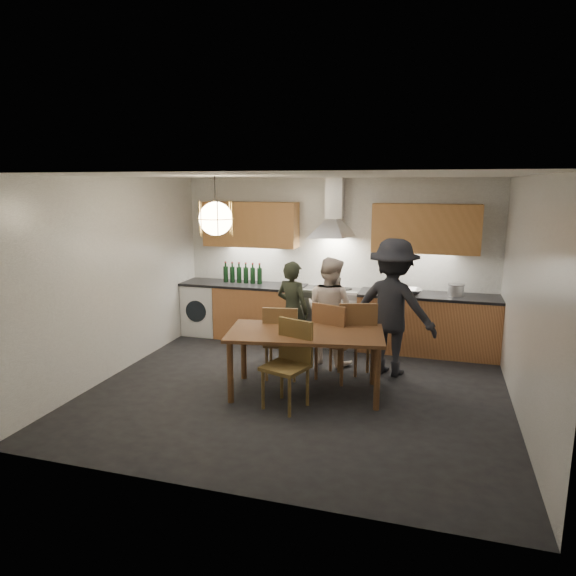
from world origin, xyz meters
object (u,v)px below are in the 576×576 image
(person_left, at_px, (293,311))
(stock_pot, at_px, (456,290))
(dining_table, at_px, (306,339))
(person_mid, at_px, (330,310))
(wine_bottles, at_px, (242,273))
(person_right, at_px, (393,307))
(mixing_bowl, at_px, (411,291))
(chair_front, at_px, (290,358))
(chair_back_left, at_px, (281,338))

(person_left, distance_m, stock_pot, 2.42)
(dining_table, height_order, stock_pot, stock_pot)
(person_mid, distance_m, wine_bottles, 1.90)
(person_mid, height_order, person_right, person_right)
(wine_bottles, bearing_deg, dining_table, -52.01)
(person_right, bearing_deg, stock_pot, -112.04)
(dining_table, relative_size, mixing_bowl, 6.12)
(person_left, distance_m, person_right, 1.46)
(dining_table, height_order, person_left, person_left)
(dining_table, relative_size, stock_pot, 8.62)
(wine_bottles, bearing_deg, mixing_bowl, -2.05)
(chair_front, relative_size, wine_bottles, 1.46)
(dining_table, distance_m, stock_pot, 2.69)
(stock_pot, distance_m, wine_bottles, 3.36)
(dining_table, xyz_separation_m, chair_back_left, (-0.42, 0.36, -0.13))
(chair_front, xyz_separation_m, mixing_bowl, (1.19, 2.34, 0.37))
(dining_table, bearing_deg, stock_pot, 39.74)
(person_mid, bearing_deg, mixing_bowl, -122.04)
(person_left, relative_size, person_right, 0.79)
(stock_pot, bearing_deg, dining_table, -130.70)
(person_mid, relative_size, person_right, 0.83)
(person_mid, bearing_deg, dining_table, 109.41)
(mixing_bowl, distance_m, stock_pot, 0.64)
(person_right, height_order, wine_bottles, person_right)
(mixing_bowl, xyz_separation_m, stock_pot, (0.64, 0.07, 0.04))
(person_left, relative_size, person_mid, 0.95)
(person_left, relative_size, wine_bottles, 2.11)
(mixing_bowl, relative_size, wine_bottles, 0.47)
(person_mid, height_order, mixing_bowl, person_mid)
(chair_front, bearing_deg, mixing_bowl, 81.43)
(dining_table, distance_m, person_mid, 1.18)
(wine_bottles, bearing_deg, person_right, -22.98)
(person_mid, relative_size, wine_bottles, 2.23)
(person_left, height_order, stock_pot, person_left)
(chair_back_left, bearing_deg, person_right, -164.36)
(person_left, bearing_deg, chair_front, 124.24)
(person_mid, xyz_separation_m, stock_pot, (1.70, 0.85, 0.22))
(dining_table, xyz_separation_m, person_right, (0.93, 0.98, 0.22))
(person_left, xyz_separation_m, stock_pot, (2.24, 0.85, 0.26))
(dining_table, height_order, wine_bottles, wine_bottles)
(dining_table, relative_size, wine_bottles, 2.90)
(dining_table, height_order, mixing_bowl, mixing_bowl)
(chair_front, relative_size, stock_pot, 4.35)
(person_left, xyz_separation_m, mixing_bowl, (1.60, 0.79, 0.22))
(stock_pot, height_order, wine_bottles, wine_bottles)
(mixing_bowl, bearing_deg, person_left, -153.91)
(wine_bottles, bearing_deg, chair_front, -57.94)
(person_right, xyz_separation_m, mixing_bowl, (0.17, 0.98, 0.03))
(mixing_bowl, bearing_deg, person_mid, -143.59)
(dining_table, relative_size, chair_front, 1.98)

